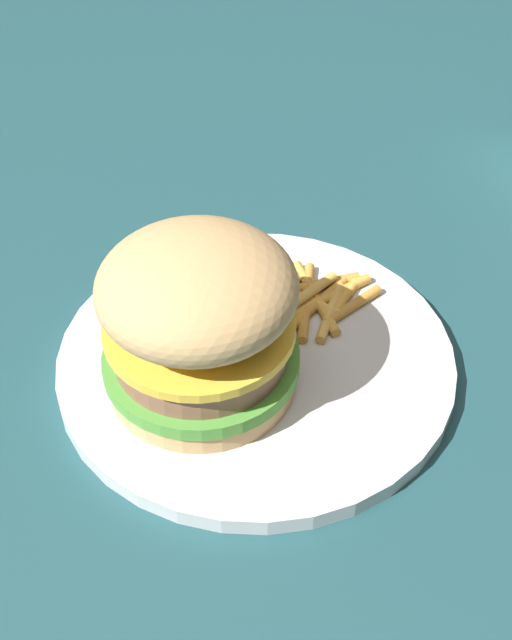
# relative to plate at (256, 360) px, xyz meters

# --- Properties ---
(ground_plane) EXTENTS (1.60, 1.60, 0.00)m
(ground_plane) POSITION_rel_plate_xyz_m (0.01, 0.01, -0.01)
(ground_plane) COLOR #1E474C
(plate) EXTENTS (0.26, 0.26, 0.01)m
(plate) POSITION_rel_plate_xyz_m (0.00, 0.00, 0.00)
(plate) COLOR silver
(plate) RESTS_ON ground_plane
(sandwich) EXTENTS (0.12, 0.12, 0.11)m
(sandwich) POSITION_rel_plate_xyz_m (0.03, 0.02, 0.06)
(sandwich) COLOR tan
(sandwich) RESTS_ON plate
(fries_pile) EXTENTS (0.10, 0.09, 0.01)m
(fries_pile) POSITION_rel_plate_xyz_m (-0.04, -0.05, 0.01)
(fries_pile) COLOR gold
(fries_pile) RESTS_ON plate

